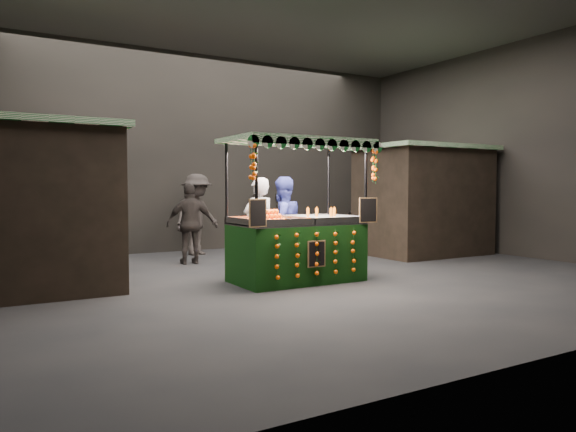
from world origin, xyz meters
TOP-DOWN VIEW (x-y plane):
  - ground at (0.00, 0.00)m, footprint 12.00×12.00m
  - market_hall at (0.00, 0.00)m, footprint 12.10×10.10m
  - neighbour_stall_left at (-4.40, 1.00)m, footprint 3.00×2.20m
  - neighbour_stall_right at (4.40, 1.50)m, footprint 3.00×2.20m
  - juice_stall at (-0.22, -0.29)m, footprint 2.50×1.47m
  - vendor_grey at (-0.53, 0.57)m, footprint 0.71×0.52m
  - vendor_blue at (0.00, 0.65)m, footprint 0.93×0.76m
  - shopper_0 at (-3.60, 2.64)m, footprint 0.64×0.50m
  - shopper_1 at (1.01, 2.40)m, footprint 0.81×0.66m
  - shopper_2 at (-1.05, 2.68)m, footprint 1.05×0.55m
  - shopper_3 at (-0.40, 4.05)m, footprint 1.42×1.12m
  - shopper_4 at (-4.15, 4.04)m, footprint 0.95×0.75m
  - shopper_5 at (4.05, 2.80)m, footprint 1.38×1.58m
  - shopper_6 at (1.50, 4.60)m, footprint 0.60×0.66m

SIDE VIEW (x-z plane):
  - ground at x=0.00m, z-range 0.00..0.00m
  - juice_stall at x=-0.22m, z-range -0.46..1.96m
  - shopper_6 at x=1.50m, z-range 0.00..1.51m
  - shopper_1 at x=1.01m, z-range 0.00..1.53m
  - shopper_0 at x=-3.60m, z-range 0.00..1.55m
  - shopper_2 at x=-1.05m, z-range 0.00..1.70m
  - shopper_4 at x=-4.15m, z-range 0.00..1.71m
  - shopper_5 at x=4.05m, z-range 0.00..1.73m
  - vendor_grey at x=-0.53m, z-range 0.00..1.79m
  - vendor_blue at x=0.00m, z-range 0.00..1.81m
  - shopper_3 at x=-0.40m, z-range 0.00..1.93m
  - neighbour_stall_left at x=-4.40m, z-range 0.01..2.61m
  - neighbour_stall_right at x=4.40m, z-range 0.01..2.61m
  - market_hall at x=0.00m, z-range 0.86..5.91m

